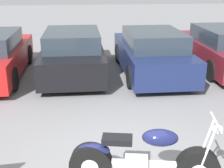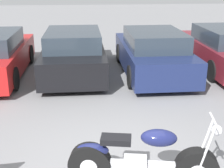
# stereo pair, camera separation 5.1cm
# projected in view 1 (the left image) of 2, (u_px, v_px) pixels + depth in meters

# --- Properties ---
(motorcycle) EXTENTS (2.21, 0.83, 1.10)m
(motorcycle) POSITION_uv_depth(u_px,v_px,m) (142.00, 161.00, 4.59)
(motorcycle) COLOR black
(motorcycle) RESTS_ON ground_plane
(parked_car_black) EXTENTS (1.92, 4.51, 1.40)m
(parked_car_black) POSITION_uv_depth(u_px,v_px,m) (73.00, 53.00, 9.86)
(parked_car_black) COLOR black
(parked_car_black) RESTS_ON ground_plane
(parked_car_navy) EXTENTS (1.92, 4.51, 1.40)m
(parked_car_navy) POSITION_uv_depth(u_px,v_px,m) (152.00, 53.00, 9.86)
(parked_car_navy) COLOR #19234C
(parked_car_navy) RESTS_ON ground_plane
(parked_car_maroon) EXTENTS (1.92, 4.51, 1.40)m
(parked_car_maroon) POSITION_uv_depth(u_px,v_px,m) (222.00, 49.00, 10.41)
(parked_car_maroon) COLOR maroon
(parked_car_maroon) RESTS_ON ground_plane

